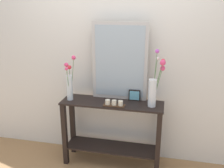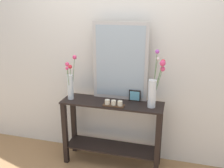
{
  "view_description": "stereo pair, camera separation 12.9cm",
  "coord_description": "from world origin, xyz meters",
  "px_view_note": "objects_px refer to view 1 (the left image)",
  "views": [
    {
      "loc": [
        0.59,
        -2.66,
        1.95
      ],
      "look_at": [
        0.0,
        0.0,
        1.05
      ],
      "focal_mm": 40.09,
      "sensor_mm": 36.0,
      "label": 1
    },
    {
      "loc": [
        0.71,
        -2.63,
        1.95
      ],
      "look_at": [
        0.0,
        0.0,
        1.05
      ],
      "focal_mm": 40.09,
      "sensor_mm": 36.0,
      "label": 2
    }
  ],
  "objects_px": {
    "vase_right": "(154,87)",
    "picture_frame_small": "(134,95)",
    "candle_tray": "(114,104)",
    "mirror_leaning": "(120,62)",
    "tall_vase_left": "(70,83)",
    "console_table": "(112,127)"
  },
  "relations": [
    {
      "from": "mirror_leaning",
      "to": "tall_vase_left",
      "type": "height_order",
      "value": "mirror_leaning"
    },
    {
      "from": "vase_right",
      "to": "candle_tray",
      "type": "bearing_deg",
      "value": -168.23
    },
    {
      "from": "console_table",
      "to": "tall_vase_left",
      "type": "xyz_separation_m",
      "value": [
        -0.51,
        -0.02,
        0.54
      ]
    },
    {
      "from": "vase_right",
      "to": "mirror_leaning",
      "type": "bearing_deg",
      "value": 160.15
    },
    {
      "from": "console_table",
      "to": "mirror_leaning",
      "type": "relative_size",
      "value": 1.31
    },
    {
      "from": "console_table",
      "to": "mirror_leaning",
      "type": "height_order",
      "value": "mirror_leaning"
    },
    {
      "from": "console_table",
      "to": "vase_right",
      "type": "relative_size",
      "value": 1.88
    },
    {
      "from": "candle_tray",
      "to": "console_table",
      "type": "bearing_deg",
      "value": 114.73
    },
    {
      "from": "candle_tray",
      "to": "vase_right",
      "type": "bearing_deg",
      "value": 11.77
    },
    {
      "from": "vase_right",
      "to": "picture_frame_small",
      "type": "bearing_deg",
      "value": 153.21
    },
    {
      "from": "console_table",
      "to": "vase_right",
      "type": "bearing_deg",
      "value": -1.17
    },
    {
      "from": "console_table",
      "to": "picture_frame_small",
      "type": "height_order",
      "value": "picture_frame_small"
    },
    {
      "from": "vase_right",
      "to": "picture_frame_small",
      "type": "relative_size",
      "value": 4.64
    },
    {
      "from": "picture_frame_small",
      "to": "candle_tray",
      "type": "bearing_deg",
      "value": -134.56
    },
    {
      "from": "mirror_leaning",
      "to": "picture_frame_small",
      "type": "distance_m",
      "value": 0.44
    },
    {
      "from": "tall_vase_left",
      "to": "candle_tray",
      "type": "xyz_separation_m",
      "value": [
        0.56,
        -0.08,
        -0.18
      ]
    },
    {
      "from": "mirror_leaning",
      "to": "tall_vase_left",
      "type": "distance_m",
      "value": 0.64
    },
    {
      "from": "tall_vase_left",
      "to": "vase_right",
      "type": "distance_m",
      "value": 0.99
    },
    {
      "from": "mirror_leaning",
      "to": "vase_right",
      "type": "bearing_deg",
      "value": -19.85
    },
    {
      "from": "picture_frame_small",
      "to": "tall_vase_left",
      "type": "bearing_deg",
      "value": -170.57
    },
    {
      "from": "console_table",
      "to": "tall_vase_left",
      "type": "distance_m",
      "value": 0.74
    },
    {
      "from": "tall_vase_left",
      "to": "picture_frame_small",
      "type": "xyz_separation_m",
      "value": [
        0.76,
        0.13,
        -0.14
      ]
    }
  ]
}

